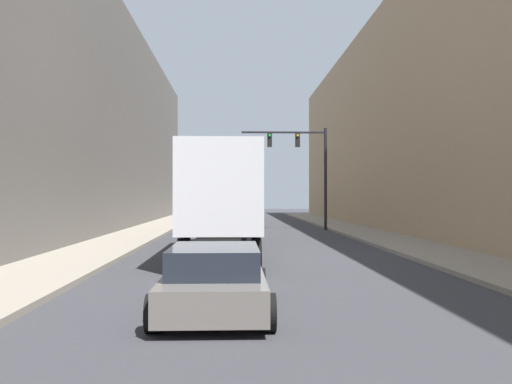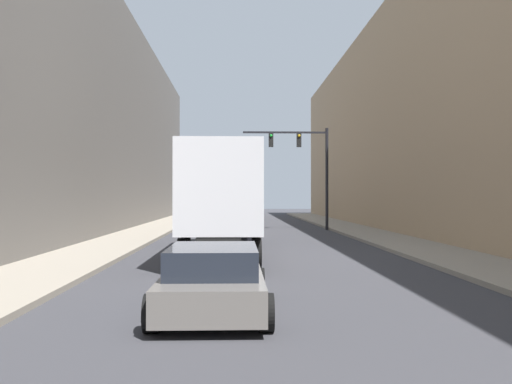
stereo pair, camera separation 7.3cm
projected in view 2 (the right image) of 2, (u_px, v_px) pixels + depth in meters
The scene contains 7 objects.
sidewalk_right at pixel (381, 237), 29.99m from camera, with size 3.00×80.00×0.15m.
sidewalk_left at pixel (131, 238), 29.56m from camera, with size 3.00×80.00×0.15m.
building_right at pixel (465, 104), 30.19m from camera, with size 6.00×80.00×14.29m.
building_left at pixel (43, 100), 29.46m from camera, with size 6.00×80.00×14.39m.
semi_truck at pixel (224, 198), 21.92m from camera, with size 2.52×12.73×3.89m.
sedan_car at pixel (213, 280), 10.96m from camera, with size 2.12×4.59×1.28m.
traffic_signal_gantry at pixel (308, 160), 37.47m from camera, with size 5.64×0.35×6.73m.
Camera 2 is at (-1.01, 0.23, 2.23)m, focal length 40.00 mm.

